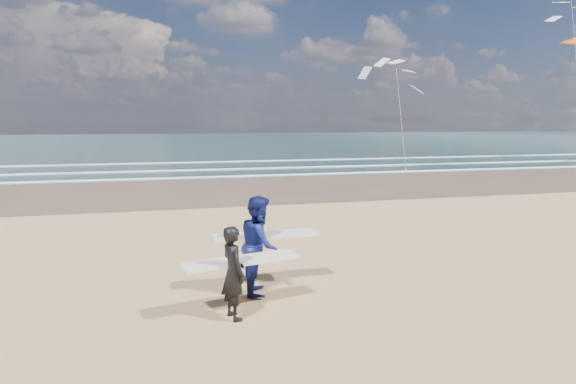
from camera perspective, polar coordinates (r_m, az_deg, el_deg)
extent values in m
cube|color=#4E3E29|center=(33.54, 23.00, 1.43)|extent=(220.00, 12.00, 0.01)
cube|color=#193538|center=(82.92, -0.60, 5.64)|extent=(220.00, 100.00, 0.02)
cube|color=white|center=(37.41, 18.49, 2.35)|extent=(220.00, 0.50, 0.05)
cube|color=white|center=(41.39, 14.92, 3.01)|extent=(220.00, 0.50, 0.05)
cube|color=white|center=(47.12, 10.98, 3.71)|extent=(220.00, 0.50, 0.05)
imported|color=black|center=(9.16, -6.10, -8.91)|extent=(0.54, 0.69, 1.67)
cube|color=silver|center=(9.49, -5.24, -7.59)|extent=(2.26, 1.00, 0.07)
imported|color=#0E154E|center=(10.40, -3.17, -5.87)|extent=(0.95, 1.11, 2.00)
cube|color=silver|center=(10.75, -2.51, -4.80)|extent=(2.21, 0.56, 0.07)
cube|color=slate|center=(36.94, 12.96, 2.49)|extent=(0.12, 0.12, 0.10)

